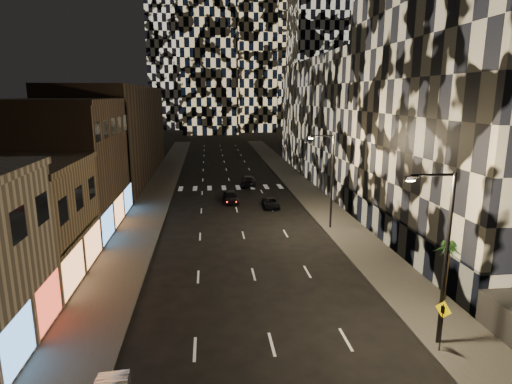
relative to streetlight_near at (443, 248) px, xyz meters
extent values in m
cube|color=#47443F|center=(-18.35, 40.00, -5.28)|extent=(4.00, 120.00, 0.15)
cube|color=#47443F|center=(1.65, 40.00, -5.28)|extent=(4.00, 120.00, 0.15)
cube|color=#4C4C47|center=(-16.25, 40.00, -5.28)|extent=(0.20, 120.00, 0.15)
cube|color=#4C4C47|center=(-0.45, 40.00, -5.28)|extent=(0.20, 120.00, 0.15)
cube|color=#766347|center=(-25.35, 11.00, -1.35)|extent=(10.00, 10.00, 8.00)
cube|color=#4B382A|center=(-25.35, 23.50, 0.65)|extent=(10.00, 15.00, 12.00)
cube|color=#4B382A|center=(-25.35, 50.00, 1.65)|extent=(10.00, 40.00, 14.00)
cube|color=#232326|center=(11.65, 14.50, 5.65)|extent=(16.00, 25.00, 22.00)
cube|color=#383838|center=(3.95, 14.50, -3.85)|extent=(0.60, 25.00, 3.00)
cube|color=#232326|center=(11.65, 47.00, 3.65)|extent=(16.00, 40.00, 18.00)
cylinder|color=black|center=(0.25, 0.00, -0.70)|extent=(0.20, 0.20, 9.00)
cylinder|color=black|center=(-0.85, 0.00, 3.70)|extent=(2.20, 0.14, 0.14)
cube|color=black|center=(-1.95, 0.00, 3.58)|extent=(0.50, 0.25, 0.18)
cube|color=#FFEAB2|center=(-1.95, 0.00, 3.46)|extent=(0.35, 0.18, 0.06)
cylinder|color=black|center=(0.25, 20.00, -0.70)|extent=(0.20, 0.20, 9.00)
cylinder|color=black|center=(-0.85, 20.00, 3.70)|extent=(2.20, 0.14, 0.14)
cube|color=black|center=(-1.95, 20.00, 3.58)|extent=(0.50, 0.25, 0.18)
cube|color=#FFEAB2|center=(-1.95, 20.00, 3.46)|extent=(0.35, 0.18, 0.06)
imported|color=black|center=(-8.85, 31.32, -4.63)|extent=(2.00, 4.33, 1.44)
imported|color=black|center=(-5.78, 41.13, -4.63)|extent=(2.58, 5.17, 1.44)
imported|color=black|center=(-4.35, 28.53, -4.82)|extent=(1.77, 3.81, 1.06)
cylinder|color=black|center=(-0.05, -0.71, -3.92)|extent=(0.08, 0.08, 2.56)
cube|color=#FED500|center=(-0.05, -0.71, -2.95)|extent=(0.40, 0.84, 0.90)
cube|color=black|center=(-0.08, -0.71, -2.95)|extent=(0.11, 0.21, 0.41)
cylinder|color=#47331E|center=(3.15, 4.53, -3.55)|extent=(0.25, 0.25, 3.31)
sphere|color=#1C4418|center=(3.15, 4.53, -1.74)|extent=(0.72, 0.72, 0.72)
cone|color=#1C4418|center=(3.40, 4.54, -1.79)|extent=(1.44, 0.34, 0.87)
cone|color=#1C4418|center=(3.30, 4.74, -1.79)|extent=(1.09, 1.32, 0.87)
cone|color=#1C4418|center=(3.08, 4.78, -1.79)|extent=(0.64, 1.46, 0.87)
cone|color=#1C4418|center=(2.91, 4.64, -1.79)|extent=(1.43, 0.84, 0.87)
cone|color=#1C4418|center=(2.92, 4.41, -1.79)|extent=(1.40, 0.92, 0.87)
cone|color=#1C4418|center=(3.10, 4.28, -1.79)|extent=(0.56, 1.46, 0.87)
cone|color=#1C4418|center=(3.31, 4.33, -1.79)|extent=(1.15, 1.28, 0.87)
camera|label=1|loc=(-11.42, -18.83, 7.41)|focal=30.00mm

